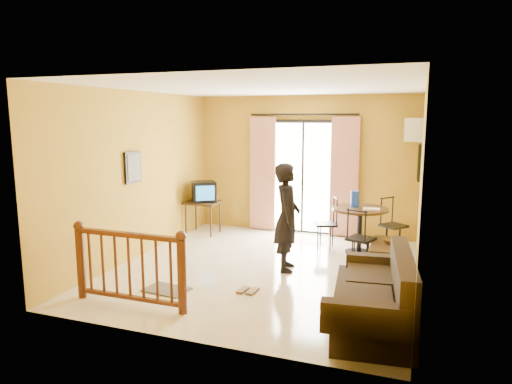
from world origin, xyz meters
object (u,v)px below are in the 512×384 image
(television, at_px, (204,192))
(sofa, at_px, (378,299))
(coffee_table, at_px, (389,253))
(standing_person, at_px, (287,217))
(dining_table, at_px, (360,217))

(television, bearing_deg, sofa, -73.87)
(coffee_table, relative_size, sofa, 0.51)
(standing_person, bearing_deg, television, 39.96)
(dining_table, height_order, standing_person, standing_person)
(standing_person, bearing_deg, dining_table, -51.25)
(television, bearing_deg, standing_person, -69.35)
(dining_table, xyz_separation_m, sofa, (0.56, -2.84, -0.32))
(sofa, bearing_deg, coffee_table, 83.83)
(television, xyz_separation_m, sofa, (3.72, -3.16, -0.55))
(television, distance_m, standing_person, 2.72)
(television, relative_size, coffee_table, 0.63)
(coffee_table, bearing_deg, dining_table, 124.98)
(television, bearing_deg, dining_table, -39.35)
(coffee_table, bearing_deg, television, 163.35)
(coffee_table, distance_m, sofa, 2.05)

